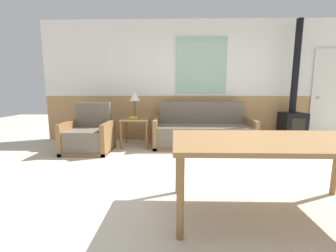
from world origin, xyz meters
The scene contains 10 objects.
ground_plane centered at (0.00, 0.00, 0.00)m, with size 16.00×16.00×0.00m, color beige.
wall_back centered at (0.00, 2.63, 1.37)m, with size 7.20×0.09×2.70m.
couch centered at (-0.03, 2.02, 0.28)m, with size 2.01×0.84×0.92m.
armchair centered at (-2.25, 1.56, 0.27)m, with size 0.85×0.77×0.92m.
side_table centered at (-1.42, 2.01, 0.49)m, with size 0.57×0.57×0.58m.
table_lamp centered at (-1.45, 2.11, 1.02)m, with size 0.22×0.22×0.56m.
book_stack centered at (-1.45, 1.91, 0.60)m, with size 0.20×0.17×0.05m.
dining_table centered at (0.30, -0.56, 0.66)m, with size 1.87×0.93×0.72m.
wood_stove centered at (1.89, 2.19, 0.66)m, with size 0.45×0.46×2.58m.
entry_door centered at (2.90, 2.57, 1.03)m, with size 0.90×0.09×2.06m.
Camera 1 is at (-0.63, -2.59, 1.17)m, focal length 24.00 mm.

